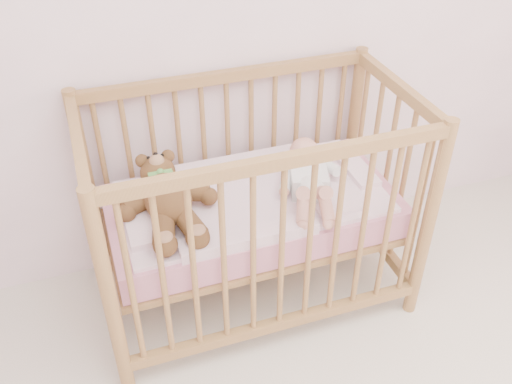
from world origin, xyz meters
name	(u,v)px	position (x,y,z in m)	size (l,w,h in m)	color
crib	(252,208)	(0.02, 1.60, 0.50)	(1.36, 0.76, 1.00)	#A27E44
mattress	(252,211)	(0.02, 1.60, 0.49)	(1.22, 0.62, 0.13)	pink
blanket	(252,197)	(0.02, 1.60, 0.56)	(1.10, 0.58, 0.06)	pink
baby	(308,174)	(0.27, 1.58, 0.64)	(0.28, 0.59, 0.14)	silver
teddy_bear	(168,200)	(-0.34, 1.58, 0.65)	(0.42, 0.60, 0.17)	brown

